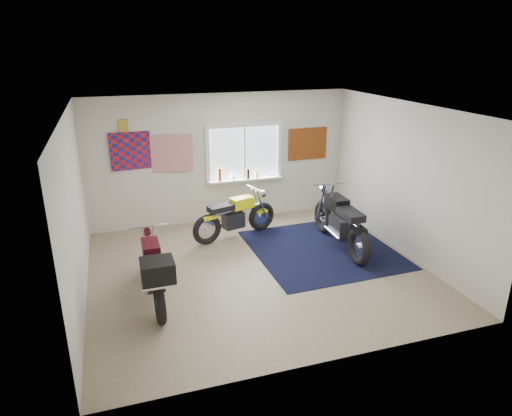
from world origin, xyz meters
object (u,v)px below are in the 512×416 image
object	(u,v)px
navy_rug	(322,249)
maroon_tourer	(154,272)
yellow_triumph	(235,217)
black_chrome_bike	(340,223)

from	to	relation	value
navy_rug	maroon_tourer	distance (m)	3.33
navy_rug	yellow_triumph	size ratio (longest dim) A/B	1.43
maroon_tourer	black_chrome_bike	bearing A→B (deg)	-74.85
navy_rug	black_chrome_bike	xyz separation A→B (m)	(0.35, 0.01, 0.48)
maroon_tourer	navy_rug	bearing A→B (deg)	-73.35
maroon_tourer	yellow_triumph	bearing A→B (deg)	-41.07
black_chrome_bike	maroon_tourer	xyz separation A→B (m)	(-3.50, -0.96, 0.03)
black_chrome_bike	maroon_tourer	bearing A→B (deg)	106.91
navy_rug	yellow_triumph	bearing A→B (deg)	142.05
yellow_triumph	maroon_tourer	world-z (taller)	maroon_tourer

